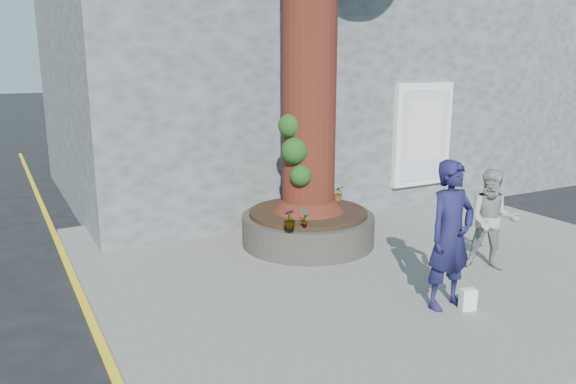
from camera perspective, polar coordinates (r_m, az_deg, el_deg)
name	(u,v)px	position (r m, az deg, el deg)	size (l,w,h in m)	color
ground	(330,300)	(7.97, 4.30, -10.90)	(120.00, 120.00, 0.00)	black
pavement	(374,257)	(9.51, 8.76, -6.57)	(9.00, 8.00, 0.12)	slate
yellow_line	(89,318)	(7.87, -19.52, -11.94)	(0.10, 30.00, 0.01)	yellow
stone_shop	(265,65)	(14.80, -2.37, 12.79)	(10.30, 8.30, 6.30)	#505355
neighbour_shop	(487,69)	(19.65, 19.61, 11.68)	(6.00, 8.00, 6.00)	#505355
planter	(308,227)	(9.82, 2.05, -3.62)	(2.30, 2.30, 0.60)	black
man	(451,235)	(7.43, 16.19, -4.26)	(0.70, 0.46, 1.93)	#17163D
woman	(492,220)	(9.04, 20.03, -2.71)	(0.75, 0.59, 1.55)	#999892
shopping_bag	(468,299)	(7.68, 17.81, -10.35)	(0.20, 0.12, 0.28)	white
plant_a	(304,217)	(8.71, 1.68, -2.59)	(0.17, 0.11, 0.32)	gray
plant_b	(322,184)	(10.79, 3.51, 0.81)	(0.24, 0.24, 0.44)	gray
plant_c	(290,219)	(8.59, 0.16, -2.79)	(0.18, 0.18, 0.33)	gray
plant_d	(338,193)	(10.42, 5.15, -0.09)	(0.26, 0.23, 0.29)	gray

